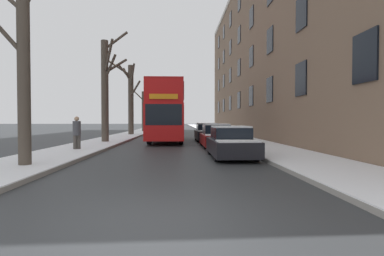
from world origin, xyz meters
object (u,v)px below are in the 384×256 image
(parked_car_0, at_px, (231,143))
(pedestrian_left_sidewalk, at_px, (77,132))
(bare_tree_left_2, at_px, (130,96))
(parked_car_2, at_px, (207,133))
(bare_tree_left_3, at_px, (143,109))
(double_decker_bus, at_px, (167,110))
(parked_car_1, at_px, (216,136))
(bare_tree_left_1, at_px, (106,88))
(bare_tree_left_0, at_px, (21,67))
(oncoming_van, at_px, (167,124))

(parked_car_0, distance_m, pedestrian_left_sidewalk, 8.16)
(bare_tree_left_2, xyz_separation_m, parked_car_0, (7.65, -19.91, -3.68))
(parked_car_2, xyz_separation_m, pedestrian_left_sidewalk, (-7.67, -8.42, 0.35))
(bare_tree_left_3, relative_size, parked_car_0, 1.69)
(double_decker_bus, bearing_deg, parked_car_2, 2.97)
(parked_car_1, xyz_separation_m, pedestrian_left_sidewalk, (-7.67, -2.52, 0.35))
(bare_tree_left_1, xyz_separation_m, double_decker_bus, (4.26, 2.49, -1.50))
(bare_tree_left_3, distance_m, pedestrian_left_sidewalk, 27.80)
(bare_tree_left_2, xyz_separation_m, pedestrian_left_sidewalk, (-0.03, -17.18, -3.31))
(bare_tree_left_2, bearing_deg, parked_car_0, -68.99)
(double_decker_bus, xyz_separation_m, parked_car_0, (3.27, -10.99, -1.85))
(pedestrian_left_sidewalk, bearing_deg, double_decker_bus, -149.29)
(double_decker_bus, relative_size, parked_car_1, 2.42)
(bare_tree_left_1, xyz_separation_m, parked_car_0, (7.53, -8.50, -3.35))
(bare_tree_left_1, bearing_deg, bare_tree_left_3, 89.76)
(bare_tree_left_1, bearing_deg, double_decker_bus, 30.31)
(bare_tree_left_0, height_order, parked_car_2, bare_tree_left_0)
(bare_tree_left_1, bearing_deg, pedestrian_left_sidewalk, -91.40)
(double_decker_bus, distance_m, oncoming_van, 14.16)
(oncoming_van, relative_size, pedestrian_left_sidewalk, 2.66)
(bare_tree_left_3, bearing_deg, pedestrian_left_sidewalk, -90.48)
(bare_tree_left_2, distance_m, bare_tree_left_3, 10.57)
(parked_car_2, bearing_deg, parked_car_1, -90.00)
(parked_car_1, xyz_separation_m, oncoming_van, (-3.86, 19.82, 0.52))
(parked_car_0, bearing_deg, pedestrian_left_sidewalk, 160.38)
(bare_tree_left_3, xyz_separation_m, parked_car_2, (7.44, -19.28, -2.68))
(bare_tree_left_2, distance_m, parked_car_0, 21.64)
(pedestrian_left_sidewalk, bearing_deg, parked_car_0, 129.18)
(parked_car_2, bearing_deg, bare_tree_left_0, -118.70)
(bare_tree_left_3, distance_m, parked_car_1, 26.40)
(parked_car_1, bearing_deg, oncoming_van, 101.02)
(double_decker_bus, xyz_separation_m, pedestrian_left_sidewalk, (-4.41, -8.25, -1.48))
(bare_tree_left_0, xyz_separation_m, bare_tree_left_3, (0.20, 33.23, -0.10))
(bare_tree_left_0, bearing_deg, bare_tree_left_1, 89.45)
(bare_tree_left_1, distance_m, pedestrian_left_sidewalk, 6.49)
(bare_tree_left_0, bearing_deg, oncoming_van, 82.27)
(parked_car_1, xyz_separation_m, parked_car_2, (0.00, 5.91, 0.00))
(parked_car_0, bearing_deg, parked_car_2, 90.00)
(bare_tree_left_2, bearing_deg, parked_car_1, -62.46)
(bare_tree_left_2, bearing_deg, pedestrian_left_sidewalk, -90.10)
(bare_tree_left_0, xyz_separation_m, bare_tree_left_1, (0.11, 11.30, 0.54))
(bare_tree_left_2, distance_m, parked_car_2, 12.18)
(double_decker_bus, bearing_deg, oncoming_van, 92.40)
(bare_tree_left_2, relative_size, parked_car_0, 1.98)
(parked_car_1, bearing_deg, parked_car_0, -90.00)
(bare_tree_left_2, bearing_deg, bare_tree_left_0, -89.99)
(oncoming_van, bearing_deg, bare_tree_left_0, -97.73)
(bare_tree_left_0, distance_m, double_decker_bus, 14.50)
(double_decker_bus, xyz_separation_m, parked_car_2, (3.27, 0.17, -1.83))
(bare_tree_left_2, bearing_deg, bare_tree_left_1, -89.44)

